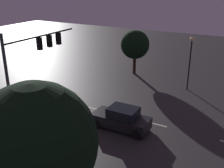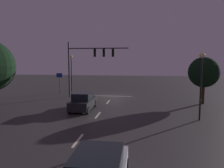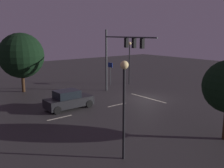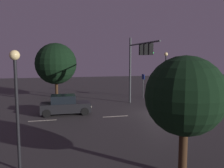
{
  "view_description": "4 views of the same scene",
  "coord_description": "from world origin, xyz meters",
  "px_view_note": "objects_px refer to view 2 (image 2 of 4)",
  "views": [
    {
      "loc": [
        17.74,
        16.18,
        10.29
      ],
      "look_at": [
        -0.74,
        5.95,
        2.28
      ],
      "focal_mm": 43.51,
      "sensor_mm": 36.0,
      "label": 1
    },
    {
      "loc": [
        -3.64,
        27.94,
        4.73
      ],
      "look_at": [
        -0.54,
        4.71,
        2.17
      ],
      "focal_mm": 34.4,
      "sensor_mm": 36.0,
      "label": 2
    },
    {
      "loc": [
        -18.09,
        18.99,
        6.75
      ],
      "look_at": [
        0.43,
        4.26,
        1.99
      ],
      "focal_mm": 41.17,
      "sensor_mm": 36.0,
      "label": 3
    },
    {
      "loc": [
        -19.13,
        8.64,
        5.08
      ],
      "look_at": [
        1.17,
        4.05,
        2.65
      ],
      "focal_mm": 37.9,
      "sensor_mm": 36.0,
      "label": 4
    }
  ],
  "objects_px": {
    "street_lamp_right_kerb": "(71,66)",
    "route_sign": "(60,79)",
    "traffic_signal_assembly": "(90,59)",
    "street_lamp_left_kerb": "(201,74)",
    "tree_left_near": "(204,72)",
    "car_approaching": "(83,102)"
  },
  "relations": [
    {
      "from": "street_lamp_left_kerb",
      "to": "tree_left_near",
      "type": "bearing_deg",
      "value": -106.98
    },
    {
      "from": "street_lamp_left_kerb",
      "to": "route_sign",
      "type": "relative_size",
      "value": 1.79
    },
    {
      "from": "street_lamp_right_kerb",
      "to": "tree_left_near",
      "type": "xyz_separation_m",
      "value": [
        -17.33,
        7.4,
        -0.39
      ]
    },
    {
      "from": "traffic_signal_assembly",
      "to": "car_approaching",
      "type": "xyz_separation_m",
      "value": [
        -1.0,
        7.16,
        -4.19
      ]
    },
    {
      "from": "car_approaching",
      "to": "tree_left_near",
      "type": "height_order",
      "value": "tree_left_near"
    },
    {
      "from": "car_approaching",
      "to": "street_lamp_right_kerb",
      "type": "height_order",
      "value": "street_lamp_right_kerb"
    },
    {
      "from": "car_approaching",
      "to": "tree_left_near",
      "type": "relative_size",
      "value": 0.85
    },
    {
      "from": "street_lamp_left_kerb",
      "to": "street_lamp_right_kerb",
      "type": "distance_m",
      "value": 20.86
    },
    {
      "from": "traffic_signal_assembly",
      "to": "street_lamp_left_kerb",
      "type": "xyz_separation_m",
      "value": [
        -11.18,
        9.45,
        -1.27
      ]
    },
    {
      "from": "car_approaching",
      "to": "street_lamp_right_kerb",
      "type": "relative_size",
      "value": 0.79
    },
    {
      "from": "route_sign",
      "to": "tree_left_near",
      "type": "distance_m",
      "value": 18.98
    },
    {
      "from": "traffic_signal_assembly",
      "to": "street_lamp_left_kerb",
      "type": "height_order",
      "value": "traffic_signal_assembly"
    },
    {
      "from": "street_lamp_right_kerb",
      "to": "route_sign",
      "type": "relative_size",
      "value": 1.86
    },
    {
      "from": "street_lamp_right_kerb",
      "to": "route_sign",
      "type": "distance_m",
      "value": 3.13
    },
    {
      "from": "street_lamp_right_kerb",
      "to": "car_approaching",
      "type": "bearing_deg",
      "value": 112.92
    },
    {
      "from": "traffic_signal_assembly",
      "to": "street_lamp_left_kerb",
      "type": "distance_m",
      "value": 14.7
    },
    {
      "from": "street_lamp_right_kerb",
      "to": "traffic_signal_assembly",
      "type": "bearing_deg",
      "value": 130.18
    },
    {
      "from": "street_lamp_right_kerb",
      "to": "tree_left_near",
      "type": "height_order",
      "value": "street_lamp_right_kerb"
    },
    {
      "from": "traffic_signal_assembly",
      "to": "tree_left_near",
      "type": "relative_size",
      "value": 1.52
    },
    {
      "from": "car_approaching",
      "to": "tree_left_near",
      "type": "bearing_deg",
      "value": -159.64
    },
    {
      "from": "street_lamp_right_kerb",
      "to": "route_sign",
      "type": "bearing_deg",
      "value": 68.75
    },
    {
      "from": "traffic_signal_assembly",
      "to": "car_approaching",
      "type": "distance_m",
      "value": 8.35
    }
  ]
}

